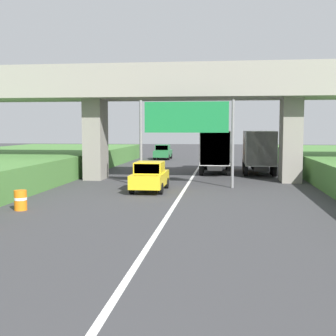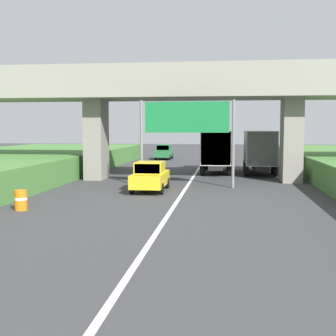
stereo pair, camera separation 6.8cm
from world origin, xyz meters
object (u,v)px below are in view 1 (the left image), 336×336
overhead_highway_sign (186,123)px  truck_white (258,150)px  car_yellow (150,176)px  car_green (163,152)px  construction_barrel_2 (20,200)px  truck_orange (216,149)px

overhead_highway_sign → truck_white: size_ratio=0.81×
overhead_highway_sign → car_yellow: overhead_highway_sign is taller
overhead_highway_sign → car_green: size_ratio=1.43×
truck_white → overhead_highway_sign: bearing=-119.1°
truck_white → construction_barrel_2: bearing=-123.2°
car_green → car_yellow: (2.84, -26.70, 0.00)m
truck_orange → car_yellow: size_ratio=1.78×
truck_white → car_yellow: (-7.02, -11.19, -1.08)m
overhead_highway_sign → car_green: 25.26m
overhead_highway_sign → truck_orange: size_ratio=0.81×
truck_white → car_green: (-9.85, 15.51, -1.08)m
car_green → construction_barrel_2: size_ratio=4.56×
truck_white → car_green: size_ratio=1.78×
truck_white → construction_barrel_2: 21.52m
car_green → car_yellow: same height
truck_white → truck_orange: same height
truck_white → truck_orange: size_ratio=1.00×
truck_orange → construction_barrel_2: 20.05m
car_yellow → construction_barrel_2: (-4.73, -6.78, -0.40)m
truck_white → construction_barrel_2: truck_white is taller
overhead_highway_sign → construction_barrel_2: (-6.68, -8.87, -3.52)m
truck_white → car_yellow: bearing=-122.1°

